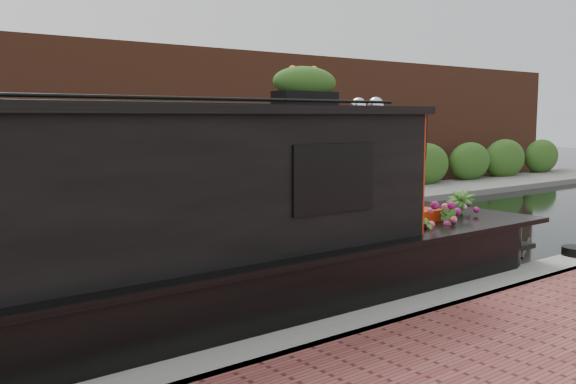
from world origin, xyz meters
TOP-DOWN VIEW (x-y plane):
  - ground at (0.00, 0.00)m, footprint 80.00×80.00m
  - near_bank_coping at (0.00, -3.30)m, footprint 40.00×0.60m
  - far_bank_path at (0.00, 4.20)m, footprint 40.00×2.40m
  - far_hedge at (0.00, 5.10)m, footprint 40.00×1.10m
  - far_brick_wall at (0.00, 7.20)m, footprint 40.00×1.00m
  - rope_fender at (3.75, -1.95)m, footprint 0.38×0.43m

SIDE VIEW (x-z plane):
  - ground at x=0.00m, z-range 0.00..0.00m
  - near_bank_coping at x=0.00m, z-range -0.25..0.25m
  - far_bank_path at x=0.00m, z-range -0.17..0.17m
  - far_hedge at x=0.00m, z-range -1.40..1.40m
  - far_brick_wall at x=0.00m, z-range -4.00..4.00m
  - rope_fender at x=3.75m, z-range 0.00..0.38m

